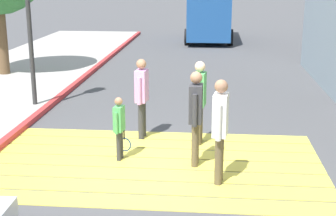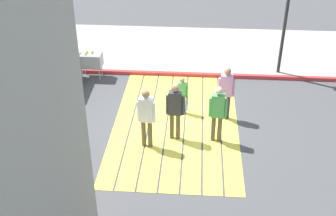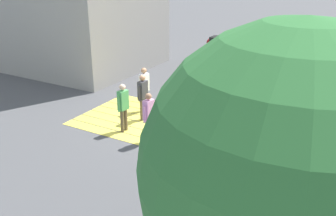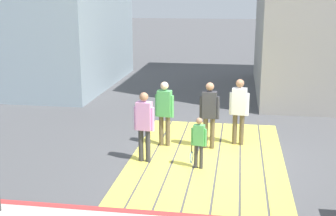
{
  "view_description": "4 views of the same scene",
  "coord_description": "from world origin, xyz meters",
  "px_view_note": "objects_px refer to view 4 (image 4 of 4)",
  "views": [
    {
      "loc": [
        1.1,
        -8.74,
        3.54
      ],
      "look_at": [
        0.25,
        0.48,
        0.98
      ],
      "focal_mm": 53.08,
      "sensor_mm": 36.0,
      "label": 1
    },
    {
      "loc": [
        11.21,
        0.58,
        7.37
      ],
      "look_at": [
        0.6,
        -0.2,
        0.91
      ],
      "focal_mm": 46.23,
      "sensor_mm": 36.0,
      "label": 2
    },
    {
      "loc": [
        -6.67,
        11.08,
        5.79
      ],
      "look_at": [
        -0.64,
        0.62,
        0.98
      ],
      "focal_mm": 40.22,
      "sensor_mm": 36.0,
      "label": 3
    },
    {
      "loc": [
        -10.72,
        -0.7,
        4.08
      ],
      "look_at": [
        0.05,
        0.99,
        1.27
      ],
      "focal_mm": 48.55,
      "sensor_mm": 36.0,
      "label": 4
    }
  ],
  "objects_px": {
    "pedestrian_child_with_racket": "(198,140)",
    "pedestrian_adult_trailing": "(144,122)",
    "pedestrian_adult_side": "(209,111)",
    "pedestrian_teen_behind": "(164,109)",
    "pedestrian_adult_lead": "(239,107)"
  },
  "relations": [
    {
      "from": "pedestrian_adult_side",
      "to": "pedestrian_child_with_racket",
      "type": "relative_size",
      "value": 1.44
    },
    {
      "from": "pedestrian_adult_trailing",
      "to": "pedestrian_adult_side",
      "type": "bearing_deg",
      "value": -50.74
    },
    {
      "from": "pedestrian_child_with_racket",
      "to": "pedestrian_adult_side",
      "type": "bearing_deg",
      "value": -5.78
    },
    {
      "from": "pedestrian_adult_trailing",
      "to": "pedestrian_child_with_racket",
      "type": "bearing_deg",
      "value": -100.13
    },
    {
      "from": "pedestrian_child_with_racket",
      "to": "pedestrian_teen_behind",
      "type": "bearing_deg",
      "value": 35.22
    },
    {
      "from": "pedestrian_adult_lead",
      "to": "pedestrian_adult_trailing",
      "type": "distance_m",
      "value": 2.8
    },
    {
      "from": "pedestrian_adult_lead",
      "to": "pedestrian_teen_behind",
      "type": "bearing_deg",
      "value": 101.68
    },
    {
      "from": "pedestrian_adult_trailing",
      "to": "pedestrian_teen_behind",
      "type": "xyz_separation_m",
      "value": [
        1.25,
        -0.29,
        0.01
      ]
    },
    {
      "from": "pedestrian_child_with_racket",
      "to": "pedestrian_adult_trailing",
      "type": "bearing_deg",
      "value": 79.87
    },
    {
      "from": "pedestrian_adult_side",
      "to": "pedestrian_child_with_racket",
      "type": "bearing_deg",
      "value": 174.22
    },
    {
      "from": "pedestrian_adult_trailing",
      "to": "pedestrian_teen_behind",
      "type": "relative_size",
      "value": 0.99
    },
    {
      "from": "pedestrian_adult_trailing",
      "to": "pedestrian_adult_lead",
      "type": "bearing_deg",
      "value": -53.72
    },
    {
      "from": "pedestrian_teen_behind",
      "to": "pedestrian_child_with_racket",
      "type": "distance_m",
      "value": 1.85
    },
    {
      "from": "pedestrian_adult_lead",
      "to": "pedestrian_child_with_racket",
      "type": "bearing_deg",
      "value": 154.25
    },
    {
      "from": "pedestrian_adult_side",
      "to": "pedestrian_teen_behind",
      "type": "relative_size",
      "value": 1.01
    }
  ]
}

